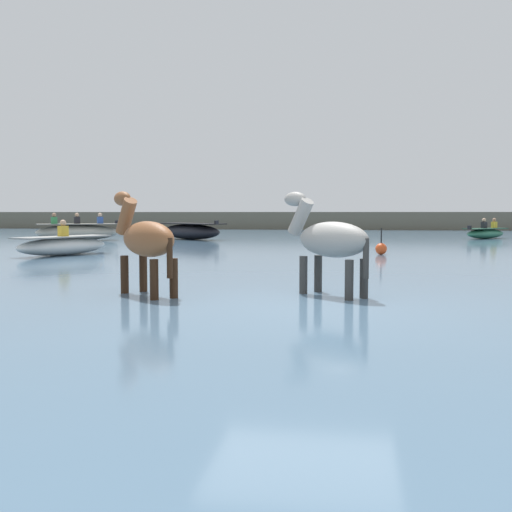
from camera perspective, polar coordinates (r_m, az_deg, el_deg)
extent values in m
plane|color=#666051|center=(8.08, 4.53, -7.03)|extent=(120.00, 120.00, 0.00)
cube|color=slate|center=(17.97, 7.08, -0.39)|extent=(90.00, 90.00, 0.32)
ellipsoid|color=gray|center=(8.99, 7.28, 1.55)|extent=(1.29, 1.22, 0.53)
cylinder|color=#31312F|center=(9.26, 4.48, -2.78)|extent=(0.12, 0.12, 0.90)
cylinder|color=#31312F|center=(9.48, 5.86, -2.63)|extent=(0.12, 0.12, 0.90)
cylinder|color=#31312F|center=(8.63, 8.75, -3.33)|extent=(0.12, 0.12, 0.90)
cylinder|color=#31312F|center=(8.86, 10.12, -3.15)|extent=(0.12, 0.12, 0.90)
cylinder|color=gray|center=(9.47, 4.24, 3.71)|extent=(0.50, 0.48, 0.61)
ellipsoid|color=gray|center=(9.57, 3.70, 5.38)|extent=(0.46, 0.44, 0.23)
cylinder|color=#31312F|center=(8.59, 10.32, -0.23)|extent=(0.09, 0.09, 0.57)
ellipsoid|color=brown|center=(9.10, -10.15, 1.58)|extent=(1.29, 1.23, 0.53)
cylinder|color=black|center=(9.50, -12.26, -2.68)|extent=(0.12, 0.12, 0.90)
cylinder|color=black|center=(9.64, -10.56, -2.56)|extent=(0.12, 0.12, 0.90)
cylinder|color=black|center=(8.68, -9.56, -3.28)|extent=(0.12, 0.12, 0.90)
cylinder|color=black|center=(8.84, -7.75, -3.13)|extent=(0.12, 0.12, 0.90)
cylinder|color=brown|center=(9.72, -12.12, 3.68)|extent=(0.50, 0.48, 0.61)
ellipsoid|color=brown|center=(9.84, -12.48, 5.31)|extent=(0.46, 0.45, 0.23)
cylinder|color=black|center=(8.57, -8.13, -0.19)|extent=(0.09, 0.09, 0.57)
ellipsoid|color=black|center=(28.21, -6.20, 2.29)|extent=(3.91, 3.41, 0.71)
cube|color=black|center=(28.20, -6.20, 3.06)|extent=(3.75, 3.27, 0.04)
cube|color=black|center=(26.72, -3.75, 3.17)|extent=(0.19, 0.20, 0.18)
ellipsoid|color=silver|center=(18.48, -17.72, 0.87)|extent=(2.12, 3.17, 0.51)
cube|color=gray|center=(18.47, -17.74, 1.73)|extent=(2.03, 3.04, 0.04)
cube|color=gold|center=(18.44, -17.71, 2.25)|extent=(0.27, 0.31, 0.30)
sphere|color=tan|center=(18.44, -17.73, 3.00)|extent=(0.18, 0.18, 0.18)
ellipsoid|color=#B2AD9E|center=(28.03, -16.45, 2.13)|extent=(3.70, 3.01, 0.71)
cube|color=slate|center=(28.02, -16.47, 2.90)|extent=(3.55, 2.89, 0.04)
cube|color=black|center=(28.28, -13.02, 3.11)|extent=(0.19, 0.20, 0.18)
cube|color=#388E51|center=(27.75, -18.49, 3.20)|extent=(0.32, 0.29, 0.30)
sphere|color=#A37556|center=(27.75, -18.50, 3.69)|extent=(0.18, 0.18, 0.18)
cube|color=#232328|center=(28.15, -16.51, 3.25)|extent=(0.32, 0.29, 0.30)
sphere|color=tan|center=(28.15, -16.52, 3.74)|extent=(0.18, 0.18, 0.18)
cube|color=#3356A8|center=(28.23, -14.48, 3.29)|extent=(0.32, 0.29, 0.30)
sphere|color=beige|center=(28.23, -14.49, 3.78)|extent=(0.18, 0.18, 0.18)
ellipsoid|color=#337556|center=(30.89, 20.80, 1.97)|extent=(2.44, 2.38, 0.46)
cube|color=#1E4634|center=(30.88, 20.81, 2.43)|extent=(2.35, 2.29, 0.04)
cube|color=black|center=(29.87, 19.46, 2.55)|extent=(0.20, 0.20, 0.18)
cube|color=gold|center=(31.49, 21.52, 2.75)|extent=(0.31, 0.31, 0.30)
sphere|color=#A37556|center=(31.49, 21.54, 3.19)|extent=(0.18, 0.18, 0.18)
cube|color=#232328|center=(30.93, 20.68, 2.75)|extent=(0.31, 0.31, 0.30)
sphere|color=tan|center=(30.93, 20.69, 3.20)|extent=(0.18, 0.18, 0.18)
sphere|color=#E54C1E|center=(18.18, 11.71, 0.66)|extent=(0.34, 0.34, 0.34)
cylinder|color=black|center=(18.16, 11.72, 1.89)|extent=(0.04, 0.04, 0.44)
cube|color=#605B4C|center=(45.41, 8.32, 3.11)|extent=(80.00, 2.40, 1.62)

